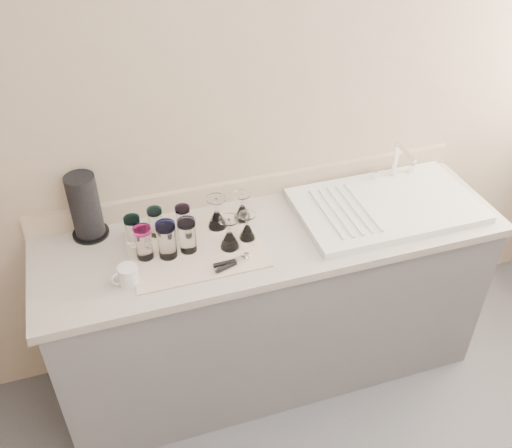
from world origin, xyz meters
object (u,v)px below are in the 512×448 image
object	(u,v)px
can_opener	(232,263)
white_mug	(128,275)
sink_unit	(386,205)
tumbler_lavender	(187,235)
goblet_back_right	(242,210)
goblet_front_left	(229,237)
tumbler_magenta	(144,242)
goblet_front_right	(247,230)
tumbler_teal	(133,231)
tumbler_blue	(167,240)
paper_towel_roll	(85,207)
tumbler_purple	(183,219)
goblet_back_left	(217,217)
tumbler_cyan	(156,222)

from	to	relation	value
can_opener	white_mug	distance (m)	0.41
sink_unit	tumbler_lavender	world-z (taller)	sink_unit
goblet_back_right	goblet_front_left	distance (m)	0.20
tumbler_magenta	goblet_front_right	xyz separation A→B (m)	(0.43, -0.01, -0.03)
tumbler_lavender	white_mug	xyz separation A→B (m)	(-0.27, -0.12, -0.04)
sink_unit	tumbler_teal	bearing A→B (deg)	175.42
tumbler_blue	goblet_back_right	bearing A→B (deg)	21.90
tumbler_magenta	paper_towel_roll	xyz separation A→B (m)	(-0.20, 0.23, 0.06)
tumbler_purple	white_mug	distance (m)	0.37
white_mug	paper_towel_roll	size ratio (longest dim) A/B	0.39
tumbler_blue	goblet_back_left	world-z (taller)	tumbler_blue
tumbler_magenta	tumbler_lavender	bearing A→B (deg)	-3.79
goblet_back_right	white_mug	world-z (taller)	goblet_back_right
goblet_front_left	goblet_front_right	world-z (taller)	goblet_front_left
goblet_back_left	goblet_front_right	distance (m)	0.16
tumbler_cyan	tumbler_blue	bearing A→B (deg)	-82.67
tumbler_purple	can_opener	distance (m)	0.31
goblet_front_right	paper_towel_roll	size ratio (longest dim) A/B	0.42
tumbler_lavender	goblet_front_right	xyz separation A→B (m)	(0.26, -0.00, -0.03)
tumbler_lavender	white_mug	bearing A→B (deg)	-156.17
tumbler_magenta	goblet_back_left	xyz separation A→B (m)	(0.33, 0.11, -0.02)
tumbler_lavender	goblet_back_right	size ratio (longest dim) A/B	1.11
tumbler_teal	can_opener	world-z (taller)	tumbler_teal
tumbler_cyan	goblet_back_left	world-z (taller)	goblet_back_left
goblet_front_left	white_mug	size ratio (longest dim) A/B	1.26
sink_unit	tumbler_cyan	bearing A→B (deg)	173.08
sink_unit	tumbler_teal	xyz separation A→B (m)	(-1.14, 0.09, 0.06)
goblet_back_right	goblet_front_left	xyz separation A→B (m)	(-0.11, -0.17, 0.00)
tumbler_cyan	tumbler_purple	world-z (taller)	same
sink_unit	white_mug	size ratio (longest dim) A/B	7.05
goblet_front_right	goblet_back_left	bearing A→B (deg)	130.90
tumbler_cyan	tumbler_teal	bearing A→B (deg)	-160.67
goblet_front_right	can_opener	world-z (taller)	goblet_front_right
sink_unit	goblet_front_left	world-z (taller)	sink_unit
goblet_front_right	tumbler_teal	bearing A→B (deg)	166.58
goblet_back_left	paper_towel_roll	size ratio (longest dim) A/B	0.51
sink_unit	goblet_back_right	xyz separation A→B (m)	(-0.65, 0.12, 0.03)
tumbler_blue	goblet_front_left	size ratio (longest dim) A/B	1.10
goblet_back_left	tumbler_teal	bearing A→B (deg)	-178.84
tumbler_teal	goblet_front_left	bearing A→B (deg)	-21.02
goblet_back_left	tumbler_magenta	bearing A→B (deg)	-162.42
goblet_front_left	white_mug	bearing A→B (deg)	-169.19
sink_unit	goblet_back_right	distance (m)	0.67
tumbler_cyan	sink_unit	bearing A→B (deg)	-6.92
sink_unit	tumbler_lavender	bearing A→B (deg)	-178.84
goblet_back_left	tumbler_blue	bearing A→B (deg)	-152.32
tumbler_cyan	tumbler_lavender	bearing A→B (deg)	-53.61
tumbler_teal	goblet_back_left	bearing A→B (deg)	1.16
tumbler_purple	goblet_back_right	distance (m)	0.27
tumbler_purple	tumbler_lavender	world-z (taller)	tumbler_lavender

